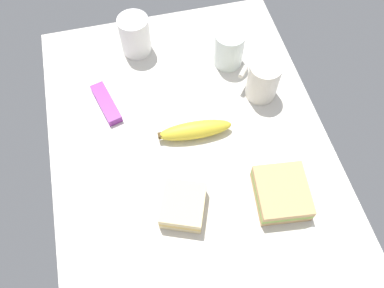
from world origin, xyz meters
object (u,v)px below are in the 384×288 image
object	(u,v)px
banana	(195,130)
sandwich_side	(183,206)
coffee_mug_milky	(263,80)
sandwich_main	(282,193)
glass_of_milk	(229,50)
snack_bar	(106,103)
paper_napkin	(307,278)
coffee_mug_black	(135,35)

from	to	relation	value
banana	sandwich_side	bearing A→B (deg)	-21.32
coffee_mug_milky	banana	world-z (taller)	coffee_mug_milky
sandwich_main	glass_of_milk	world-z (taller)	glass_of_milk
sandwich_main	snack_bar	xyz separation A→B (cm)	(-32.60, -33.17, -1.20)
coffee_mug_milky	paper_napkin	size ratio (longest dim) A/B	0.65
sandwich_side	banana	bearing A→B (deg)	158.68
sandwich_main	sandwich_side	xyz separation A→B (cm)	(-2.12, -20.81, 0.00)
paper_napkin	sandwich_main	bearing A→B (deg)	177.95
coffee_mug_black	sandwich_side	distance (cm)	47.13
coffee_mug_black	glass_of_milk	xyz separation A→B (cm)	(9.77, 22.43, -1.20)
coffee_mug_black	glass_of_milk	world-z (taller)	coffee_mug_black
coffee_mug_black	sandwich_main	world-z (taller)	coffee_mug_black
coffee_mug_milky	snack_bar	distance (cm)	38.38
coffee_mug_black	paper_napkin	distance (cm)	70.16
sandwich_main	paper_napkin	bearing A→B (deg)	-2.05
sandwich_main	banana	world-z (taller)	sandwich_main
sandwich_main	coffee_mug_black	bearing A→B (deg)	-155.10
coffee_mug_milky	glass_of_milk	xyz separation A→B (cm)	(-11.87, -5.00, -1.02)
sandwich_main	glass_of_milk	size ratio (longest dim) A/B	1.36
coffee_mug_milky	banana	xyz separation A→B (cm)	(7.97, -18.66, -3.15)
coffee_mug_milky	sandwich_side	distance (cm)	36.03
coffee_mug_black	banana	bearing A→B (deg)	16.48
coffee_mug_black	sandwich_main	xyz separation A→B (cm)	(49.10, 22.79, -3.19)
coffee_mug_black	banana	size ratio (longest dim) A/B	0.60
coffee_mug_milky	sandwich_side	world-z (taller)	coffee_mug_milky
paper_napkin	sandwich_side	bearing A→B (deg)	-133.82
snack_bar	paper_napkin	distance (cm)	59.55
glass_of_milk	snack_bar	distance (cm)	33.64
glass_of_milk	banana	world-z (taller)	glass_of_milk
coffee_mug_black	sandwich_side	size ratio (longest dim) A/B	0.87
banana	coffee_mug_milky	bearing A→B (deg)	113.14
coffee_mug_black	sandwich_main	bearing A→B (deg)	24.90
coffee_mug_black	sandwich_side	world-z (taller)	coffee_mug_black
sandwich_main	paper_napkin	world-z (taller)	sandwich_main
snack_bar	sandwich_main	bearing A→B (deg)	30.32
sandwich_side	banana	xyz separation A→B (cm)	(-17.37, 6.78, -0.14)
coffee_mug_black	glass_of_milk	size ratio (longest dim) A/B	1.09
banana	paper_napkin	world-z (taller)	banana
coffee_mug_milky	sandwich_main	bearing A→B (deg)	-9.58
paper_napkin	coffee_mug_milky	bearing A→B (deg)	173.30
coffee_mug_black	paper_napkin	bearing A→B (deg)	18.48
banana	glass_of_milk	bearing A→B (deg)	145.45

